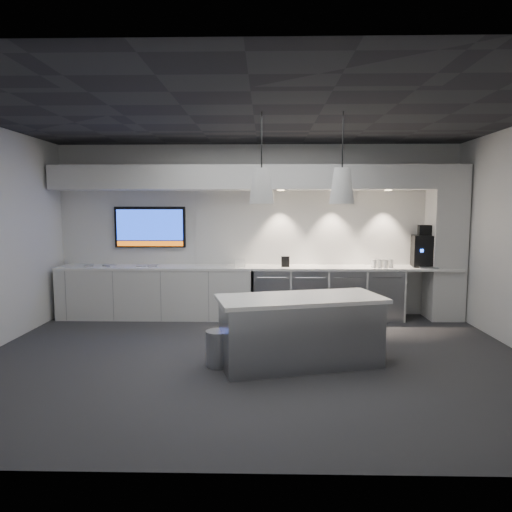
{
  "coord_description": "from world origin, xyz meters",
  "views": [
    {
      "loc": [
        0.15,
        -5.58,
        1.89
      ],
      "look_at": [
        0.0,
        1.1,
        1.19
      ],
      "focal_mm": 32.0,
      "sensor_mm": 36.0,
      "label": 1
    }
  ],
  "objects_px": {
    "wall_tv": "(150,227)",
    "bin": "(218,348)",
    "coffee_machine": "(424,250)",
    "island": "(300,330)"
  },
  "relations": [
    {
      "from": "wall_tv",
      "to": "bin",
      "type": "xyz_separation_m",
      "value": [
        1.48,
        -2.7,
        -1.35
      ]
    },
    {
      "from": "bin",
      "to": "coffee_machine",
      "type": "xyz_separation_m",
      "value": [
        3.27,
        2.45,
        0.98
      ]
    },
    {
      "from": "island",
      "to": "wall_tv",
      "type": "bearing_deg",
      "value": 118.92
    },
    {
      "from": "bin",
      "to": "island",
      "type": "bearing_deg",
      "value": 3.9
    },
    {
      "from": "island",
      "to": "coffee_machine",
      "type": "relative_size",
      "value": 2.99
    },
    {
      "from": "bin",
      "to": "coffee_machine",
      "type": "height_order",
      "value": "coffee_machine"
    },
    {
      "from": "island",
      "to": "coffee_machine",
      "type": "distance_m",
      "value": 3.39
    },
    {
      "from": "island",
      "to": "bin",
      "type": "xyz_separation_m",
      "value": [
        -0.99,
        -0.07,
        -0.21
      ]
    },
    {
      "from": "wall_tv",
      "to": "island",
      "type": "height_order",
      "value": "wall_tv"
    },
    {
      "from": "coffee_machine",
      "to": "wall_tv",
      "type": "bearing_deg",
      "value": -173.89
    }
  ]
}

